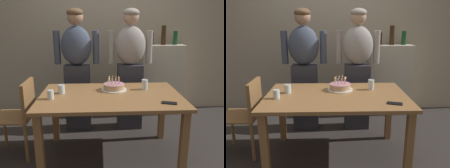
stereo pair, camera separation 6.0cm
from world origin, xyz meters
TOP-DOWN VIEW (x-y plane):
  - ground_plane at (0.00, 0.00)m, footprint 10.00×10.00m
  - back_wall at (0.00, 1.55)m, footprint 5.20×0.10m
  - dining_table at (0.00, 0.00)m, footprint 1.50×0.96m
  - birthday_cake at (0.05, 0.18)m, footprint 0.29×0.29m
  - water_glass_near at (-0.61, -0.10)m, footprint 0.06×0.06m
  - water_glass_far at (0.40, 0.18)m, footprint 0.07×0.07m
  - water_glass_side at (-0.53, 0.08)m, footprint 0.07×0.07m
  - cell_phone at (0.55, -0.30)m, footprint 0.16×0.11m
  - person_man_bearded at (-0.42, 0.78)m, footprint 0.61×0.27m
  - person_woman_cardigan at (0.31, 0.78)m, footprint 0.61×0.27m
  - dining_chair at (-1.00, 0.12)m, footprint 0.42×0.42m
  - shelf_cabinet at (0.90, 1.33)m, footprint 0.67×0.30m

SIDE VIEW (x-z plane):
  - ground_plane at x=0.00m, z-range 0.00..0.00m
  - dining_chair at x=-1.00m, z-range 0.08..0.95m
  - shelf_cabinet at x=0.90m, z-range -0.14..1.29m
  - dining_table at x=0.00m, z-range 0.27..1.01m
  - cell_phone at x=0.55m, z-range 0.74..0.75m
  - birthday_cake at x=0.05m, z-range 0.70..0.85m
  - water_glass_near at x=-0.61m, z-range 0.74..0.83m
  - water_glass_side at x=-0.53m, z-range 0.74..0.83m
  - water_glass_far at x=0.40m, z-range 0.74..0.86m
  - person_man_bearded at x=-0.42m, z-range 0.04..1.70m
  - person_woman_cardigan at x=0.31m, z-range 0.04..1.70m
  - back_wall at x=0.00m, z-range 0.00..2.60m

